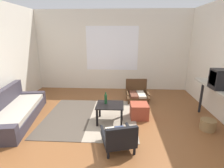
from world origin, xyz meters
TOP-DOWN VIEW (x-y plane):
  - ground_plane at (0.00, 0.00)m, footprint 7.80×7.80m
  - far_wall_with_window at (0.00, 3.06)m, footprint 5.60×0.13m
  - area_rug at (-0.39, 0.74)m, footprint 2.15×2.07m
  - couch at (-2.09, 0.47)m, footprint 1.08×2.16m
  - coffee_table at (0.09, 0.53)m, footprint 0.60×0.53m
  - armchair_by_window at (0.81, 1.95)m, footprint 0.68×0.67m
  - armchair_striped_foreground at (0.30, -0.45)m, footprint 0.66×0.71m
  - ottoman_orange at (0.76, 0.77)m, footprint 0.42×0.42m
  - console_shelf at (2.33, 0.44)m, footprint 0.41×1.57m
  - clay_vase at (2.33, 0.68)m, footprint 0.20×0.20m
  - glass_bottle at (-0.01, 0.59)m, footprint 0.06×0.06m
  - wicker_basket at (2.14, 0.30)m, footprint 0.31×0.31m

SIDE VIEW (x-z plane):
  - ground_plane at x=0.00m, z-range 0.00..0.00m
  - area_rug at x=-0.39m, z-range 0.00..0.01m
  - wicker_basket at x=2.14m, z-range 0.00..0.22m
  - ottoman_orange at x=0.76m, z-range 0.00..0.35m
  - couch at x=-2.09m, z-range -0.13..0.57m
  - armchair_striped_foreground at x=0.30m, z-range -0.03..0.50m
  - armchair_by_window at x=0.81m, z-range -0.05..0.54m
  - coffee_table at x=0.09m, z-range 0.13..0.54m
  - glass_bottle at x=-0.01m, z-range 0.40..0.66m
  - console_shelf at x=2.33m, z-range 0.34..1.22m
  - clay_vase at x=2.33m, z-range 0.85..1.18m
  - far_wall_with_window at x=0.00m, z-range 0.00..2.70m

